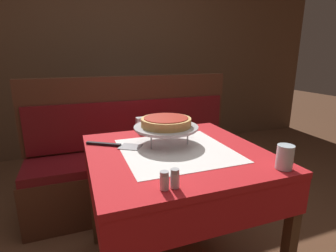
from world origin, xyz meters
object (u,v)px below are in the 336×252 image
dining_table_front (176,170)px  water_glass_near (285,157)px  pizza_pan_stand (166,128)px  pizza_server (116,145)px  booth_bench (138,167)px  condiment_caddy (127,94)px  salt_shaker (164,181)px  napkin_holder (144,124)px  deep_dish_pizza (166,122)px  pepper_shaker (175,178)px  dining_table_rear (130,107)px

dining_table_front → water_glass_near: size_ratio=8.35×
pizza_pan_stand → pizza_server: (-0.27, 0.05, -0.08)m
booth_bench → condiment_caddy: (0.12, 0.93, 0.47)m
booth_bench → pizza_server: size_ratio=5.91×
booth_bench → condiment_caddy: booth_bench is taller
booth_bench → water_glass_near: bearing=-72.7°
salt_shaker → napkin_holder: 0.76m
deep_dish_pizza → water_glass_near: size_ratio=2.58×
pizza_pan_stand → condiment_caddy: (0.11, 1.62, -0.04)m
salt_shaker → pepper_shaker: bearing=-0.0°
pizza_server → water_glass_near: (0.63, -0.54, 0.05)m
condiment_caddy → napkin_holder: bearing=-96.9°
water_glass_near → salt_shaker: size_ratio=1.51×
condiment_caddy → deep_dish_pizza: bearing=-94.0°
pepper_shaker → napkin_holder: bearing=83.2°
dining_table_front → water_glass_near: bearing=-46.7°
dining_table_rear → pepper_shaker: (-0.29, -2.10, 0.14)m
pizza_pan_stand → dining_table_rear: bearing=84.6°
deep_dish_pizza → dining_table_front: bearing=-83.5°
pizza_pan_stand → deep_dish_pizza: size_ratio=1.29×
pizza_server → dining_table_front: bearing=-31.3°
dining_table_rear → pizza_server: pizza_server is taller
pepper_shaker → condiment_caddy: size_ratio=0.39×
condiment_caddy → dining_table_front: bearing=-93.3°
salt_shaker → pizza_server: bearing=99.4°
booth_bench → salt_shaker: bearing=-98.5°
water_glass_near → napkin_holder: water_glass_near is taller
water_glass_near → napkin_holder: 0.86m
booth_bench → salt_shaker: size_ratio=24.61×
booth_bench → water_glass_near: booth_bench is taller
booth_bench → salt_shaker: (-0.17, -1.16, 0.46)m
pizza_server → pepper_shaker: bearing=-76.3°
pepper_shaker → dining_table_rear: bearing=82.1°
dining_table_rear → deep_dish_pizza: 1.65m
deep_dish_pizza → napkin_holder: bearing=100.1°
pizza_pan_stand → salt_shaker: size_ratio=5.03×
salt_shaker → pepper_shaker: (0.04, -0.00, 0.00)m
pizza_pan_stand → pepper_shaker: 0.50m
napkin_holder → dining_table_front: bearing=-81.0°
pepper_shaker → condiment_caddy: (0.25, 2.09, 0.01)m
salt_shaker → condiment_caddy: bearing=82.0°
booth_bench → water_glass_near: 1.31m
booth_bench → napkin_holder: (-0.04, -0.41, 0.47)m
pizza_pan_stand → water_glass_near: water_glass_near is taller
dining_table_front → pepper_shaker: 0.42m
pizza_server → water_glass_near: water_glass_near is taller
pizza_server → condiment_caddy: bearing=76.3°
napkin_holder → condiment_caddy: size_ratio=0.54×
salt_shaker → napkin_holder: size_ratio=0.69×
pepper_shaker → condiment_caddy: 2.11m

